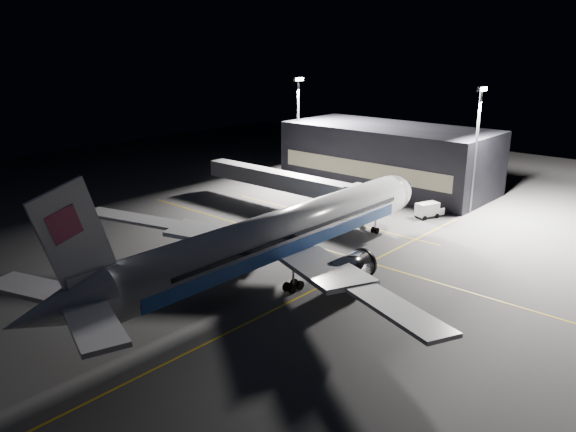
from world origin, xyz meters
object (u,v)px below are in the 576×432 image
(floodlight_mast_north, at_px, (298,119))
(safety_cone_a, at_px, (267,260))
(service_truck, at_px, (429,209))
(jet_bridge, at_px, (291,182))
(airliner, at_px, (277,236))
(safety_cone_b, at_px, (253,266))
(floodlight_mast_south, at_px, (477,139))
(safety_cone_c, at_px, (199,276))
(baggage_tug, at_px, (223,240))

(floodlight_mast_north, height_order, safety_cone_a, floodlight_mast_north)
(service_truck, bearing_deg, jet_bridge, 137.95)
(safety_cone_a, bearing_deg, service_truck, -10.99)
(airliner, distance_m, safety_cone_b, 6.29)
(floodlight_mast_south, height_order, safety_cone_c, floodlight_mast_south)
(service_truck, relative_size, safety_cone_c, 8.61)
(floodlight_mast_north, bearing_deg, safety_cone_a, -144.06)
(floodlight_mast_north, bearing_deg, floodlight_mast_south, -90.00)
(service_truck, xyz_separation_m, safety_cone_c, (-41.08, 8.56, -1.03))
(airliner, xyz_separation_m, baggage_tug, (2.83, 13.01, -4.34))
(baggage_tug, height_order, safety_cone_c, baggage_tug)
(jet_bridge, xyz_separation_m, floodlight_mast_south, (18.00, -24.07, 7.79))
(safety_cone_a, height_order, safety_cone_c, safety_cone_a)
(safety_cone_c, bearing_deg, airliner, -42.81)
(safety_cone_b, bearing_deg, baggage_tug, 71.33)
(floodlight_mast_south, relative_size, safety_cone_b, 33.48)
(service_truck, xyz_separation_m, baggage_tug, (-31.33, 15.16, -0.50))
(safety_cone_b, bearing_deg, safety_cone_c, 160.21)
(jet_bridge, xyz_separation_m, baggage_tug, (-20.25, -5.05, -3.75))
(airliner, relative_size, safety_cone_c, 101.45)
(jet_bridge, height_order, safety_cone_c, jet_bridge)
(service_truck, distance_m, safety_cone_c, 41.98)
(floodlight_mast_north, height_order, baggage_tug, floodlight_mast_north)
(airliner, xyz_separation_m, safety_cone_b, (-0.22, 4.00, -4.85))
(airliner, relative_size, safety_cone_b, 99.45)
(safety_cone_c, bearing_deg, jet_bridge, 21.21)
(safety_cone_b, relative_size, safety_cone_c, 1.02)
(baggage_tug, relative_size, safety_cone_a, 4.46)
(jet_bridge, bearing_deg, floodlight_mast_north, 37.74)
(safety_cone_a, height_order, safety_cone_b, safety_cone_b)
(baggage_tug, relative_size, safety_cone_b, 4.43)
(floodlight_mast_north, relative_size, safety_cone_a, 33.68)
(floodlight_mast_north, xyz_separation_m, safety_cone_a, (-38.60, -27.99, -12.06))
(safety_cone_a, xyz_separation_m, safety_cone_b, (-2.69, 0.00, 0.00))
(jet_bridge, bearing_deg, safety_cone_c, -158.79)
(service_truck, bearing_deg, airliner, -164.40)
(safety_cone_b, height_order, safety_cone_c, safety_cone_b)
(jet_bridge, relative_size, baggage_tug, 12.56)
(safety_cone_a, relative_size, safety_cone_c, 1.01)
(baggage_tug, height_order, safety_cone_b, baggage_tug)
(safety_cone_b, bearing_deg, airliner, -86.89)
(service_truck, bearing_deg, safety_cone_b, -170.94)
(jet_bridge, relative_size, safety_cone_c, 56.77)
(service_truck, distance_m, safety_cone_b, 34.94)
(airliner, distance_m, floodlight_mast_south, 42.13)
(floodlight_mast_south, bearing_deg, baggage_tug, 153.56)
(airliner, distance_m, safety_cone_c, 10.62)
(safety_cone_b, bearing_deg, floodlight_mast_south, -13.63)
(floodlight_mast_south, distance_m, safety_cone_c, 51.03)
(floodlight_mast_south, height_order, baggage_tug, floodlight_mast_south)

